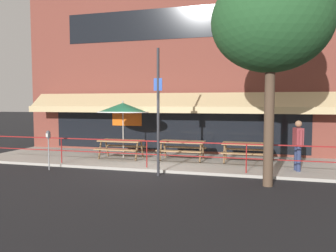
# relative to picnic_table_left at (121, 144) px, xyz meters

# --- Properties ---
(ground_plane) EXTENTS (120.00, 120.00, 0.00)m
(ground_plane) POSITION_rel_picnic_table_left_xyz_m (1.63, -1.81, -0.71)
(ground_plane) COLOR black
(patio_deck) EXTENTS (15.00, 4.00, 0.10)m
(patio_deck) POSITION_rel_picnic_table_left_xyz_m (1.63, 0.19, -0.66)
(patio_deck) COLOR #ADA89E
(patio_deck) RESTS_ON ground
(restaurant_building) EXTENTS (15.00, 1.60, 8.53)m
(restaurant_building) POSITION_rel_picnic_table_left_xyz_m (1.64, 2.42, 3.53)
(restaurant_building) COLOR brown
(restaurant_building) RESTS_ON ground
(patio_railing) EXTENTS (13.84, 0.04, 0.97)m
(patio_railing) POSITION_rel_picnic_table_left_xyz_m (1.63, -1.51, 0.09)
(patio_railing) COLOR maroon
(patio_railing) RESTS_ON patio_deck
(picnic_table_left) EXTENTS (1.80, 1.42, 0.76)m
(picnic_table_left) POSITION_rel_picnic_table_left_xyz_m (0.00, 0.00, 0.00)
(picnic_table_left) COLOR #997047
(picnic_table_left) RESTS_ON patio_deck
(picnic_table_centre) EXTENTS (1.80, 1.42, 0.76)m
(picnic_table_centre) POSITION_rel_picnic_table_left_xyz_m (2.51, 0.28, 0.00)
(picnic_table_centre) COLOR #997047
(picnic_table_centre) RESTS_ON patio_deck
(picnic_table_right) EXTENTS (1.80, 1.42, 0.76)m
(picnic_table_right) POSITION_rel_picnic_table_left_xyz_m (5.03, 0.31, 0.00)
(picnic_table_right) COLOR #997047
(picnic_table_right) RESTS_ON patio_deck
(patio_umbrella_left) EXTENTS (2.14, 2.14, 2.38)m
(patio_umbrella_left) POSITION_rel_picnic_table_left_xyz_m (-0.00, 0.23, 1.47)
(patio_umbrella_left) COLOR #B7B2A8
(patio_umbrella_left) RESTS_ON patio_deck
(pedestrian_walking) EXTENTS (0.33, 0.60, 1.71)m
(pedestrian_walking) POSITION_rel_picnic_table_left_xyz_m (6.75, -0.73, 0.35)
(pedestrian_walking) COLOR navy
(pedestrian_walking) RESTS_ON patio_deck
(parking_meter_near) EXTENTS (0.15, 0.16, 1.42)m
(parking_meter_near) POSITION_rel_picnic_table_left_xyz_m (-1.76, -2.39, 0.44)
(parking_meter_near) COLOR gray
(parking_meter_near) RESTS_ON ground
(street_sign_pole) EXTENTS (0.28, 0.09, 4.16)m
(street_sign_pole) POSITION_rel_picnic_table_left_xyz_m (2.29, -2.26, 1.43)
(street_sign_pole) COLOR #2D2D33
(street_sign_pole) RESTS_ON ground
(street_tree_curbside) EXTENTS (3.35, 3.02, 6.61)m
(street_tree_curbside) POSITION_rel_picnic_table_left_xyz_m (5.82, -2.77, 4.14)
(street_tree_curbside) COLOR brown
(street_tree_curbside) RESTS_ON ground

